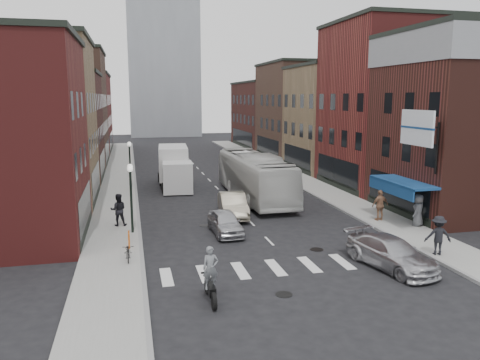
% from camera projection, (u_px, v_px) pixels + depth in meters
% --- Properties ---
extents(ground, '(160.00, 160.00, 0.00)m').
position_uv_depth(ground, '(275.00, 247.00, 25.09)').
color(ground, black).
rests_on(ground, ground).
extents(sidewalk_left, '(3.00, 74.00, 0.15)m').
position_uv_depth(sidewalk_left, '(119.00, 181.00, 44.23)').
color(sidewalk_left, gray).
rests_on(sidewalk_left, ground).
extents(sidewalk_right, '(3.00, 74.00, 0.15)m').
position_uv_depth(sidewalk_right, '(289.00, 174.00, 48.09)').
color(sidewalk_right, gray).
rests_on(sidewalk_right, ground).
extents(curb_left, '(0.20, 74.00, 0.16)m').
position_uv_depth(curb_left, '(135.00, 181.00, 44.58)').
color(curb_left, gray).
rests_on(curb_left, ground).
extents(curb_right, '(0.20, 74.00, 0.16)m').
position_uv_depth(curb_right, '(275.00, 176.00, 47.76)').
color(curb_right, gray).
rests_on(curb_right, ground).
extents(crosswalk_stripes, '(12.00, 2.20, 0.01)m').
position_uv_depth(crosswalk_stripes, '(294.00, 266.00, 22.22)').
color(crosswalk_stripes, silver).
rests_on(crosswalk_stripes, ground).
extents(bldg_left_mid_a, '(10.30, 10.20, 12.30)m').
position_uv_depth(bldg_left_mid_a, '(21.00, 122.00, 34.02)').
color(bldg_left_mid_a, '#8E704E').
rests_on(bldg_left_mid_a, ground).
extents(bldg_left_mid_b, '(10.30, 10.20, 10.30)m').
position_uv_depth(bldg_left_mid_b, '(45.00, 127.00, 43.78)').
color(bldg_left_mid_b, '#421D17').
rests_on(bldg_left_mid_b, ground).
extents(bldg_left_far_a, '(10.30, 12.20, 13.30)m').
position_uv_depth(bldg_left_far_a, '(60.00, 108.00, 54.05)').
color(bldg_left_far_a, brown).
rests_on(bldg_left_far_a, ground).
extents(bldg_left_far_b, '(10.30, 16.20, 11.30)m').
position_uv_depth(bldg_left_far_b, '(74.00, 113.00, 67.64)').
color(bldg_left_far_b, maroon).
rests_on(bldg_left_far_b, ground).
extents(bldg_right_corner, '(10.30, 9.20, 12.30)m').
position_uv_depth(bldg_right_corner, '(467.00, 123.00, 31.73)').
color(bldg_right_corner, '#421D17').
rests_on(bldg_right_corner, ground).
extents(bldg_right_mid_a, '(10.30, 10.20, 14.30)m').
position_uv_depth(bldg_right_mid_a, '(392.00, 106.00, 40.66)').
color(bldg_right_mid_a, maroon).
rests_on(bldg_right_mid_a, ground).
extents(bldg_right_mid_b, '(10.30, 10.20, 11.30)m').
position_uv_depth(bldg_right_mid_b, '(341.00, 118.00, 50.50)').
color(bldg_right_mid_b, '#8E704E').
rests_on(bldg_right_mid_b, ground).
extents(bldg_right_far_a, '(10.30, 12.20, 12.30)m').
position_uv_depth(bldg_right_far_a, '(304.00, 111.00, 60.95)').
color(bldg_right_far_a, brown).
rests_on(bldg_right_far_a, ground).
extents(bldg_right_far_b, '(10.30, 16.20, 10.30)m').
position_uv_depth(bldg_right_far_b, '(272.00, 115.00, 74.54)').
color(bldg_right_far_b, '#421D17').
rests_on(bldg_right_far_b, ground).
extents(awning_blue, '(1.80, 5.00, 0.78)m').
position_uv_depth(awning_blue, '(400.00, 183.00, 29.05)').
color(awning_blue, navy).
rests_on(awning_blue, ground).
extents(billboard_sign, '(1.52, 3.00, 3.70)m').
position_uv_depth(billboard_sign, '(418.00, 129.00, 26.45)').
color(billboard_sign, black).
rests_on(billboard_sign, ground).
extents(distant_tower, '(14.00, 14.00, 50.00)m').
position_uv_depth(distant_tower, '(161.00, 12.00, 95.44)').
color(distant_tower, '#9399A0').
rests_on(distant_tower, ground).
extents(streetlamp_near, '(0.32, 1.22, 4.11)m').
position_uv_depth(streetlamp_near, '(131.00, 186.00, 26.74)').
color(streetlamp_near, black).
rests_on(streetlamp_near, ground).
extents(streetlamp_far, '(0.32, 1.22, 4.11)m').
position_uv_depth(streetlamp_far, '(130.00, 156.00, 40.15)').
color(streetlamp_far, black).
rests_on(streetlamp_far, ground).
extents(bike_rack, '(0.08, 0.68, 0.80)m').
position_uv_depth(bike_rack, '(129.00, 239.00, 24.52)').
color(bike_rack, '#D8590C').
rests_on(bike_rack, sidewalk_left).
extents(box_truck, '(2.87, 8.31, 3.55)m').
position_uv_depth(box_truck, '(174.00, 168.00, 41.32)').
color(box_truck, silver).
rests_on(box_truck, ground).
extents(motorcycle_rider, '(0.62, 2.23, 2.27)m').
position_uv_depth(motorcycle_rider, '(211.00, 276.00, 18.14)').
color(motorcycle_rider, black).
rests_on(motorcycle_rider, ground).
extents(transit_bus, '(3.31, 12.94, 3.59)m').
position_uv_depth(transit_bus, '(255.00, 176.00, 36.66)').
color(transit_bus, silver).
rests_on(transit_bus, ground).
extents(sedan_left_near, '(1.74, 4.05, 1.36)m').
position_uv_depth(sedan_left_near, '(225.00, 222.00, 27.37)').
color(sedan_left_near, '#BCBCC1').
rests_on(sedan_left_near, ground).
extents(sedan_left_far, '(2.13, 4.91, 1.57)m').
position_uv_depth(sedan_left_far, '(233.00, 205.00, 31.26)').
color(sedan_left_far, '#AEA48D').
rests_on(sedan_left_far, ground).
extents(curb_car, '(3.08, 5.27, 1.44)m').
position_uv_depth(curb_car, '(391.00, 253.00, 21.88)').
color(curb_car, '#BDBDC2').
rests_on(curb_car, ground).
extents(parked_bicycle, '(0.54, 1.52, 0.80)m').
position_uv_depth(parked_bicycle, '(128.00, 252.00, 22.57)').
color(parked_bicycle, black).
rests_on(parked_bicycle, sidewalk_left).
extents(ped_left_solo, '(0.97, 0.56, 1.98)m').
position_uv_depth(ped_left_solo, '(118.00, 210.00, 28.48)').
color(ped_left_solo, black).
rests_on(ped_left_solo, sidewalk_left).
extents(ped_right_a, '(1.41, 1.00, 1.97)m').
position_uv_depth(ped_right_a, '(438.00, 235.00, 23.24)').
color(ped_right_a, black).
rests_on(ped_right_a, sidewalk_right).
extents(ped_right_b, '(1.21, 0.68, 1.98)m').
position_uv_depth(ped_right_b, '(380.00, 205.00, 29.68)').
color(ped_right_b, '#96694C').
rests_on(ped_right_b, sidewalk_right).
extents(ped_right_c, '(1.14, 1.06, 1.96)m').
position_uv_depth(ped_right_c, '(418.00, 210.00, 28.44)').
color(ped_right_c, slate).
rests_on(ped_right_c, sidewalk_right).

